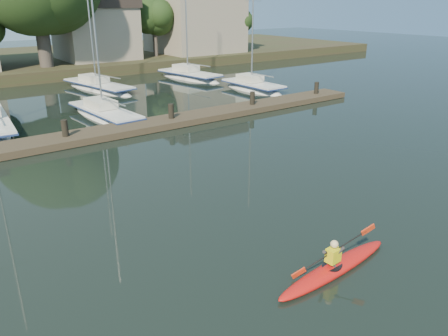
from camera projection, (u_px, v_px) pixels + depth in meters
ground at (320, 242)px, 12.88m from camera, size 160.00×160.00×0.00m
kayak at (335, 266)px, 11.40m from camera, size 4.29×0.81×1.36m
dock at (123, 130)px, 23.35m from camera, size 34.00×2.00×1.80m
sailboat_2 at (105, 120)px, 26.63m from camera, size 2.45×8.08×13.18m
sailboat_4 at (253, 92)px, 34.87m from camera, size 2.20×6.88×11.63m
sailboat_6 at (99, 92)px, 34.96m from camera, size 3.64×9.37×14.58m
sailboat_7 at (190, 81)px, 39.91m from camera, size 3.38×8.31×13.02m
shore at (25, 38)px, 42.95m from camera, size 90.00×25.25×12.75m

